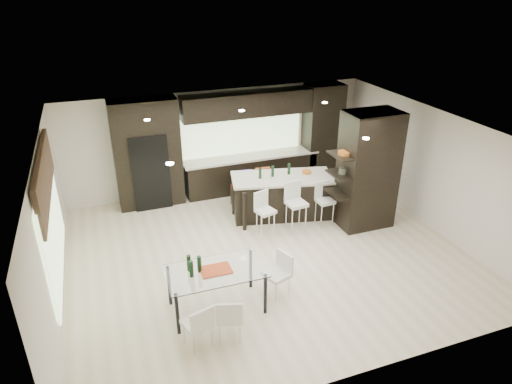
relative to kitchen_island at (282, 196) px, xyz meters
name	(u,v)px	position (x,y,z in m)	size (l,w,h in m)	color
ground	(266,252)	(-0.98, -1.47, -0.50)	(8.00, 8.00, 0.00)	beige
back_wall	(218,141)	(-0.98, 2.03, 0.85)	(8.00, 0.02, 2.70)	silver
left_wall	(49,230)	(-4.98, -1.47, 0.85)	(0.02, 7.00, 2.70)	silver
right_wall	(431,169)	(3.02, -1.47, 0.85)	(0.02, 7.00, 2.70)	silver
ceiling	(267,130)	(-0.98, -1.47, 2.20)	(8.00, 7.00, 0.02)	white
window_left	(52,224)	(-4.94, -1.27, 0.85)	(0.04, 3.20, 1.90)	#B2D199
window_back	(240,132)	(-0.38, 1.99, 1.05)	(3.40, 0.04, 1.20)	#B2D199
stone_accent	(44,177)	(-4.91, -1.27, 1.75)	(0.08, 3.00, 0.80)	brown
ceiling_spots	(262,127)	(-0.98, -1.22, 2.18)	(4.00, 3.00, 0.02)	white
back_cabinetry	(240,143)	(-0.48, 1.70, 0.85)	(6.80, 0.68, 2.70)	black
refrigerator	(149,169)	(-2.88, 1.65, 0.45)	(0.90, 0.68, 1.90)	black
partition_column	(368,170)	(1.62, -1.07, 0.85)	(1.20, 0.80, 2.70)	black
kitchen_island	(282,196)	(0.00, 0.00, 0.00)	(2.40, 1.03, 1.00)	black
stool_left	(265,219)	(-0.74, -0.80, -0.08)	(0.37, 0.37, 0.84)	silver
stool_mid	(296,212)	(0.00, -0.82, -0.03)	(0.41, 0.41, 0.93)	silver
stool_right	(325,208)	(0.74, -0.80, -0.08)	(0.37, 0.37, 0.84)	silver
bench	(260,195)	(-0.33, 0.67, -0.23)	(1.40, 0.54, 0.54)	black
floor_vase	(351,204)	(1.32, -0.99, 0.03)	(0.39, 0.39, 1.06)	#3E4431
dining_table	(217,290)	(-2.43, -2.84, -0.10)	(1.67, 0.94, 0.80)	white
chair_near	(229,319)	(-2.43, -3.60, -0.12)	(0.41, 0.41, 0.76)	silver
chair_far	(197,327)	(-2.95, -3.60, -0.12)	(0.41, 0.41, 0.75)	silver
chair_end	(277,277)	(-1.31, -2.84, -0.12)	(0.41, 0.41, 0.77)	silver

